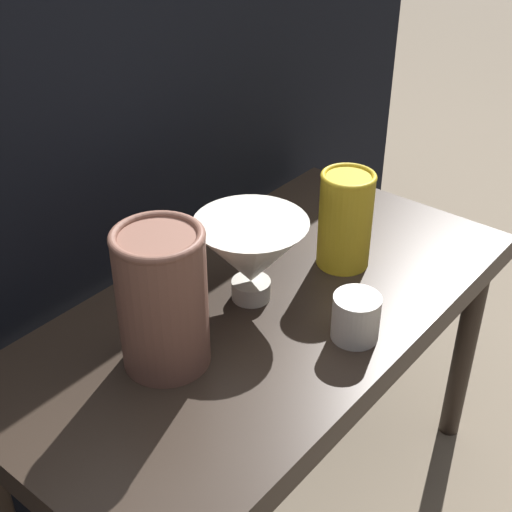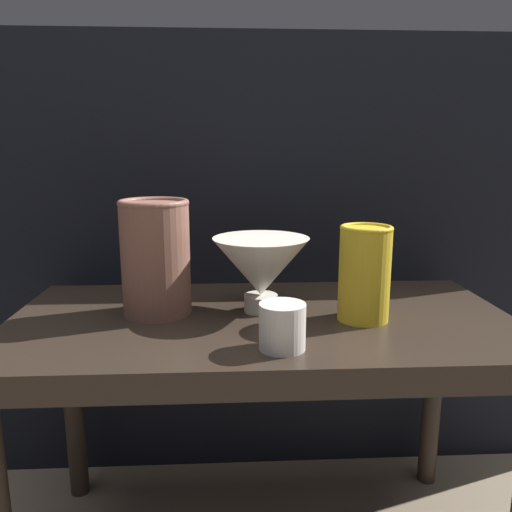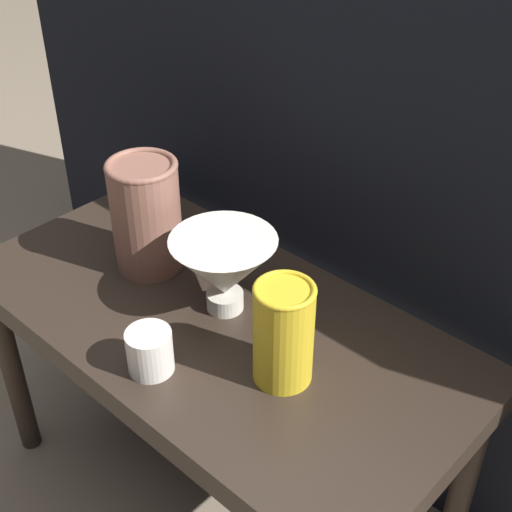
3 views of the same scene
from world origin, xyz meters
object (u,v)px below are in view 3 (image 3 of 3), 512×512
at_px(bowl, 225,269).
at_px(cup, 150,351).
at_px(vase_colorful_right, 284,332).
at_px(vase_textured_left, 146,214).

height_order(bowl, cup, bowl).
relative_size(bowl, cup, 2.49).
bearing_deg(vase_colorful_right, cup, -141.47).
distance_m(vase_textured_left, cup, 0.25).
height_order(bowl, vase_textured_left, vase_textured_left).
relative_size(vase_textured_left, cup, 2.95).
height_order(vase_textured_left, vase_colorful_right, vase_textured_left).
xyz_separation_m(bowl, cup, (0.02, -0.16, -0.04)).
bearing_deg(vase_textured_left, cup, -40.18).
bearing_deg(cup, bowl, 95.88).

